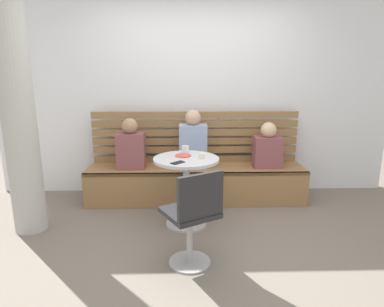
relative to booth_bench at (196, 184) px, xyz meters
The scene contains 14 objects.
ground 1.22m from the booth_bench, 90.00° to the right, with size 8.00×8.00×0.00m, color #70665B.
back_wall 1.31m from the booth_bench, 90.00° to the left, with size 5.20×0.10×2.90m, color silver.
concrete_pillar 2.24m from the booth_bench, 156.85° to the right, with size 0.32×0.32×2.80m, color #B2B2AD.
booth_bench is the anchor object (origin of this frame).
booth_backrest 0.61m from the booth_bench, 90.00° to the left, with size 2.65×0.04×0.67m.
cafe_table 0.76m from the booth_bench, 100.54° to the right, with size 0.68×0.68×0.74m.
white_chair 1.51m from the booth_bench, 92.95° to the right, with size 0.54×0.54×0.85m.
person_adult 0.54m from the booth_bench, 158.04° to the left, with size 0.34×0.22×0.72m.
person_child_left 0.94m from the booth_bench, behind, with size 0.34×0.22×0.62m.
person_child_middle 1.00m from the booth_bench, ahead, with size 0.34×0.22×0.56m.
cup_espresso_small 0.90m from the booth_bench, 87.55° to the right, with size 0.06×0.06×0.06m, color silver.
cup_glass_short 0.74m from the booth_bench, 105.91° to the right, with size 0.08×0.08×0.08m, color silver.
plate_small 0.82m from the booth_bench, 104.65° to the right, with size 0.17×0.17×0.01m, color #DB4C42.
phone_on_table 1.04m from the booth_bench, 103.58° to the right, with size 0.07×0.14×0.01m, color black.
Camera 1 is at (-0.16, -2.81, 1.61)m, focal length 31.27 mm.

